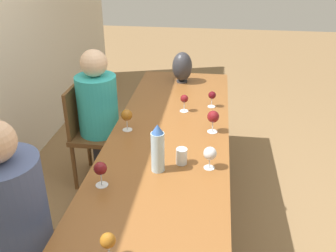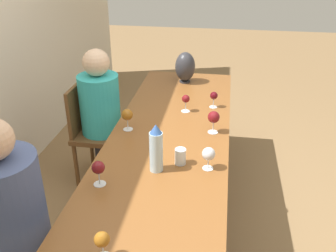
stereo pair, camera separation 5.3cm
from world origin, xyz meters
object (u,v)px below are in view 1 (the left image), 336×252
(water_tumbler, at_px, (182,156))
(wine_glass_6, at_px, (213,117))
(person_far, at_px, (100,114))
(person_near, at_px, (17,227))
(wine_glass_2, at_px, (108,241))
(wine_glass_3, at_px, (100,169))
(wine_glass_5, at_px, (210,154))
(water_bottle, at_px, (158,149))
(wine_glass_1, at_px, (212,96))
(wine_glass_7, at_px, (127,115))
(chair_far, at_px, (93,130))
(wine_glass_0, at_px, (184,99))
(vase, at_px, (182,67))

(water_tumbler, bearing_deg, wine_glass_6, -21.71)
(person_far, bearing_deg, person_near, -180.00)
(wine_glass_2, height_order, person_far, person_far)
(wine_glass_3, bearing_deg, wine_glass_5, -66.64)
(water_bottle, relative_size, wine_glass_1, 2.28)
(wine_glass_2, relative_size, person_far, 0.11)
(wine_glass_7, xyz_separation_m, chair_far, (0.47, 0.43, -0.38))
(wine_glass_0, relative_size, chair_far, 0.15)
(chair_far, distance_m, person_near, 1.42)
(person_near, xyz_separation_m, person_far, (1.41, 0.00, -0.03))
(wine_glass_1, bearing_deg, wine_glass_6, -177.54)
(water_bottle, height_order, wine_glass_2, water_bottle)
(wine_glass_5, distance_m, person_far, 1.30)
(water_bottle, height_order, person_near, person_near)
(water_tumbler, bearing_deg, wine_glass_3, 124.03)
(water_bottle, distance_m, vase, 1.48)
(water_bottle, distance_m, wine_glass_1, 0.99)
(wine_glass_2, bearing_deg, chair_far, 20.95)
(wine_glass_5, bearing_deg, water_tumbler, 80.52)
(person_near, bearing_deg, wine_glass_6, -43.52)
(wine_glass_6, height_order, person_far, person_far)
(wine_glass_3, distance_m, person_near, 0.50)
(wine_glass_0, relative_size, wine_glass_2, 1.01)
(wine_glass_6, bearing_deg, wine_glass_7, 94.87)
(chair_far, bearing_deg, wine_glass_0, -97.38)
(wine_glass_6, xyz_separation_m, person_near, (-0.99, 0.94, -0.20))
(wine_glass_5, bearing_deg, wine_glass_6, -0.70)
(vase, relative_size, wine_glass_3, 1.95)
(wine_glass_3, height_order, chair_far, wine_glass_3)
(water_bottle, xyz_separation_m, wine_glass_3, (-0.19, 0.28, -0.04))
(wine_glass_3, bearing_deg, water_bottle, -56.22)
(wine_glass_0, xyz_separation_m, person_near, (-1.30, 0.71, -0.19))
(wine_glass_0, height_order, wine_glass_1, wine_glass_0)
(water_bottle, relative_size, person_near, 0.23)
(water_tumbler, xyz_separation_m, chair_far, (0.85, 0.85, -0.32))
(wine_glass_2, bearing_deg, wine_glass_3, 20.00)
(chair_far, bearing_deg, water_tumbler, -135.02)
(vase, height_order, person_far, person_far)
(wine_glass_0, height_order, wine_glass_6, wine_glass_6)
(wine_glass_3, distance_m, person_far, 1.20)
(wine_glass_3, xyz_separation_m, person_near, (-0.28, 0.36, -0.19))
(wine_glass_0, xyz_separation_m, wine_glass_7, (-0.37, 0.36, 0.01))
(vase, distance_m, wine_glass_5, 1.45)
(water_tumbler, height_order, wine_glass_3, wine_glass_3)
(wine_glass_2, relative_size, wine_glass_7, 0.87)
(wine_glass_0, distance_m, person_near, 1.50)
(person_far, bearing_deg, wine_glass_7, -143.28)
(chair_far, bearing_deg, wine_glass_5, -130.84)
(water_bottle, xyz_separation_m, wine_glass_6, (0.52, -0.30, -0.03))
(person_far, bearing_deg, water_bottle, -145.64)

